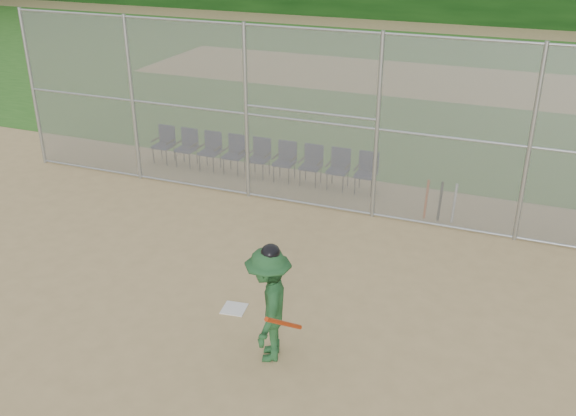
% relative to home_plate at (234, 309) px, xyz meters
% --- Properties ---
extents(ground, '(100.00, 100.00, 0.00)m').
position_rel_home_plate_xyz_m(ground, '(0.22, -0.59, -0.01)').
color(ground, tan).
rests_on(ground, ground).
extents(grass_strip, '(100.00, 100.00, 0.00)m').
position_rel_home_plate_xyz_m(grass_strip, '(0.22, 17.41, -0.00)').
color(grass_strip, '#2A611D').
rests_on(grass_strip, ground).
extents(dirt_patch_far, '(24.00, 24.00, 0.00)m').
position_rel_home_plate_xyz_m(dirt_patch_far, '(0.22, 17.41, -0.00)').
color(dirt_patch_far, tan).
rests_on(dirt_patch_far, ground).
extents(backstop_fence, '(16.09, 0.09, 4.00)m').
position_rel_home_plate_xyz_m(backstop_fence, '(0.22, 4.41, 2.06)').
color(backstop_fence, gray).
rests_on(backstop_fence, ground).
extents(home_plate, '(0.44, 0.44, 0.02)m').
position_rel_home_plate_xyz_m(home_plate, '(0.00, 0.00, 0.00)').
color(home_plate, silver).
rests_on(home_plate, ground).
extents(batter_at_plate, '(1.05, 1.41, 1.90)m').
position_rel_home_plate_xyz_m(batter_at_plate, '(1.05, -0.93, 0.91)').
color(batter_at_plate, '#1F4E26').
rests_on(batter_at_plate, ground).
extents(spare_bats, '(0.66, 0.29, 0.84)m').
position_rel_home_plate_xyz_m(spare_bats, '(2.60, 4.83, 0.41)').
color(spare_bats, '#D84C14').
rests_on(spare_bats, ground).
extents(chair_0, '(0.54, 0.52, 0.96)m').
position_rel_home_plate_xyz_m(chair_0, '(-4.83, 5.62, 0.47)').
color(chair_0, '#11183E').
rests_on(chair_0, ground).
extents(chair_1, '(0.54, 0.52, 0.96)m').
position_rel_home_plate_xyz_m(chair_1, '(-4.13, 5.62, 0.47)').
color(chair_1, '#11183E').
rests_on(chair_1, ground).
extents(chair_2, '(0.54, 0.52, 0.96)m').
position_rel_home_plate_xyz_m(chair_2, '(-3.44, 5.62, 0.47)').
color(chair_2, '#11183E').
rests_on(chair_2, ground).
extents(chair_3, '(0.54, 0.52, 0.96)m').
position_rel_home_plate_xyz_m(chair_3, '(-2.75, 5.62, 0.47)').
color(chair_3, '#11183E').
rests_on(chair_3, ground).
extents(chair_4, '(0.54, 0.52, 0.96)m').
position_rel_home_plate_xyz_m(chair_4, '(-2.05, 5.62, 0.47)').
color(chair_4, '#11183E').
rests_on(chair_4, ground).
extents(chair_5, '(0.54, 0.52, 0.96)m').
position_rel_home_plate_xyz_m(chair_5, '(-1.36, 5.62, 0.47)').
color(chair_5, '#11183E').
rests_on(chair_5, ground).
extents(chair_6, '(0.54, 0.52, 0.96)m').
position_rel_home_plate_xyz_m(chair_6, '(-0.67, 5.62, 0.47)').
color(chair_6, '#11183E').
rests_on(chair_6, ground).
extents(chair_7, '(0.54, 0.52, 0.96)m').
position_rel_home_plate_xyz_m(chair_7, '(0.03, 5.62, 0.47)').
color(chair_7, '#11183E').
rests_on(chair_7, ground).
extents(chair_8, '(0.54, 0.52, 0.96)m').
position_rel_home_plate_xyz_m(chair_8, '(0.72, 5.62, 0.47)').
color(chair_8, '#11183E').
rests_on(chair_8, ground).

